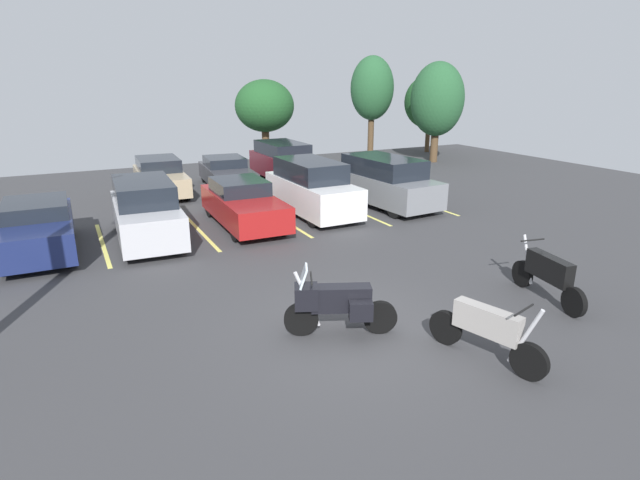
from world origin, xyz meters
name	(u,v)px	position (x,y,z in m)	size (l,w,h in m)	color
ground	(352,332)	(0.00, 0.00, -0.05)	(44.00, 44.00, 0.10)	#38383A
motorcycle_touring	(337,303)	(-0.35, 0.00, 0.66)	(2.06, 1.18, 1.42)	black
motorcycle_second	(487,330)	(1.52, -2.03, 0.59)	(0.83, 2.22, 1.30)	black
motorcycle_third	(548,274)	(4.59, -0.71, 0.62)	(0.70, 2.29, 1.28)	black
parking_stripes	(200,231)	(-0.99, 8.12, 0.00)	(17.83, 4.67, 0.01)	#EAE066
car_navy	(38,228)	(-5.55, 8.05, 0.73)	(1.84, 4.53, 1.47)	navy
car_silver	(146,211)	(-2.63, 7.91, 0.91)	(1.97, 4.62, 1.83)	#B7B7BC
car_red	(243,204)	(0.54, 8.20, 0.73)	(1.88, 4.74, 1.50)	maroon
car_white	(312,188)	(3.24, 8.48, 0.96)	(1.80, 4.70, 1.95)	white
car_grey	(385,182)	(6.30, 8.32, 0.95)	(2.21, 4.87, 1.88)	slate
car_far_tan	(160,177)	(-1.06, 14.44, 0.74)	(1.96, 4.69, 1.50)	tan
car_far_charcoal	(227,173)	(1.89, 14.55, 0.65)	(2.19, 4.74, 1.32)	#38383D
car_far_maroon	(284,161)	(4.84, 14.82, 0.92)	(1.92, 4.76, 1.82)	maroon
tree_far_right	(372,89)	(13.44, 20.68, 4.10)	(2.74, 2.74, 6.11)	#4C3823
tree_far_left	(430,102)	(17.34, 19.73, 3.25)	(3.32, 3.32, 4.98)	#4C3823
tree_center_right	(265,106)	(6.06, 20.45, 3.21)	(3.38, 3.38, 4.70)	#4C3823
tree_rear	(437,100)	(14.96, 16.10, 3.57)	(3.05, 3.05, 5.67)	#4C3823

